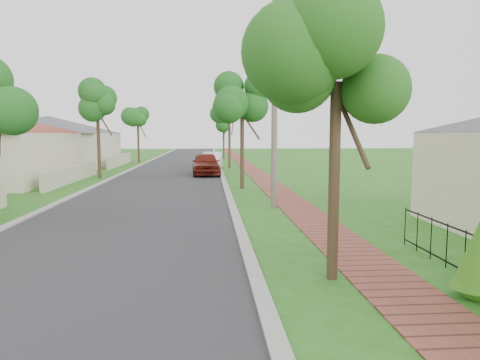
{
  "coord_description": "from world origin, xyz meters",
  "views": [
    {
      "loc": [
        -0.28,
        -6.78,
        2.93
      ],
      "look_at": [
        0.69,
        6.45,
        1.5
      ],
      "focal_mm": 32.0,
      "sensor_mm": 36.0,
      "label": 1
    }
  ],
  "objects_px": {
    "parked_car_red": "(206,164)",
    "parked_car_white": "(212,161)",
    "near_tree": "(336,79)",
    "utility_pole": "(275,99)"
  },
  "relations": [
    {
      "from": "parked_car_red",
      "to": "parked_car_white",
      "type": "relative_size",
      "value": 1.1
    },
    {
      "from": "parked_car_white",
      "to": "near_tree",
      "type": "height_order",
      "value": "near_tree"
    },
    {
      "from": "near_tree",
      "to": "utility_pole",
      "type": "bearing_deg",
      "value": 89.33
    },
    {
      "from": "parked_car_red",
      "to": "utility_pole",
      "type": "height_order",
      "value": "utility_pole"
    },
    {
      "from": "near_tree",
      "to": "utility_pole",
      "type": "xyz_separation_m",
      "value": [
        0.1,
        8.5,
        0.3
      ]
    },
    {
      "from": "utility_pole",
      "to": "near_tree",
      "type": "bearing_deg",
      "value": -90.67
    },
    {
      "from": "parked_car_white",
      "to": "near_tree",
      "type": "relative_size",
      "value": 0.86
    },
    {
      "from": "near_tree",
      "to": "parked_car_red",
      "type": "bearing_deg",
      "value": 96.89
    },
    {
      "from": "near_tree",
      "to": "utility_pole",
      "type": "height_order",
      "value": "utility_pole"
    },
    {
      "from": "near_tree",
      "to": "utility_pole",
      "type": "relative_size",
      "value": 0.59
    }
  ]
}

